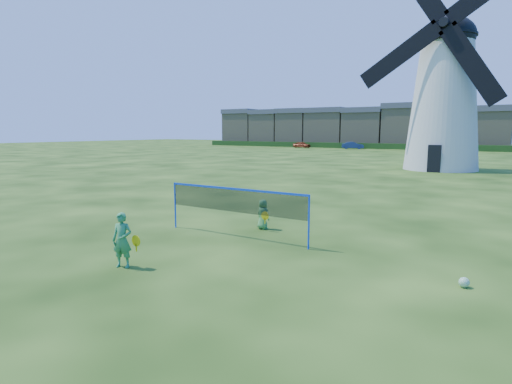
{
  "coord_description": "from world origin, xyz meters",
  "views": [
    {
      "loc": [
        6.76,
        -9.81,
        3.29
      ],
      "look_at": [
        0.2,
        0.5,
        1.5
      ],
      "focal_mm": 29.51,
      "sensor_mm": 36.0,
      "label": 1
    }
  ],
  "objects_px": {
    "player_boy": "(263,214)",
    "windmill": "(444,95)",
    "car_right": "(353,145)",
    "player_girl": "(122,240)",
    "play_ball": "(464,282)",
    "badminton_net": "(235,201)",
    "car_left": "(302,145)"
  },
  "relations": [
    {
      "from": "player_boy",
      "to": "windmill",
      "type": "bearing_deg",
      "value": -78.03
    },
    {
      "from": "windmill",
      "to": "car_right",
      "type": "relative_size",
      "value": 4.62
    },
    {
      "from": "player_girl",
      "to": "play_ball",
      "type": "height_order",
      "value": "player_girl"
    },
    {
      "from": "badminton_net",
      "to": "player_girl",
      "type": "bearing_deg",
      "value": -99.45
    },
    {
      "from": "player_boy",
      "to": "car_right",
      "type": "xyz_separation_m",
      "value": [
        -18.69,
        61.27,
        0.13
      ]
    },
    {
      "from": "badminton_net",
      "to": "car_right",
      "type": "xyz_separation_m",
      "value": [
        -18.55,
        62.67,
        -0.5
      ]
    },
    {
      "from": "play_ball",
      "to": "car_left",
      "type": "distance_m",
      "value": 72.47
    },
    {
      "from": "player_boy",
      "to": "badminton_net",
      "type": "bearing_deg",
      "value": 99.12
    },
    {
      "from": "car_left",
      "to": "player_girl",
      "type": "bearing_deg",
      "value": -154.51
    },
    {
      "from": "badminton_net",
      "to": "play_ball",
      "type": "height_order",
      "value": "badminton_net"
    },
    {
      "from": "windmill",
      "to": "badminton_net",
      "type": "height_order",
      "value": "windmill"
    },
    {
      "from": "player_girl",
      "to": "car_right",
      "type": "bearing_deg",
      "value": 82.7
    },
    {
      "from": "player_girl",
      "to": "car_right",
      "type": "relative_size",
      "value": 0.35
    },
    {
      "from": "play_ball",
      "to": "windmill",
      "type": "bearing_deg",
      "value": 99.99
    },
    {
      "from": "player_girl",
      "to": "player_boy",
      "type": "distance_m",
      "value": 5.28
    },
    {
      "from": "play_ball",
      "to": "car_right",
      "type": "xyz_separation_m",
      "value": [
        -25.08,
        63.53,
        0.53
      ]
    },
    {
      "from": "car_left",
      "to": "car_right",
      "type": "distance_m",
      "value": 10.05
    },
    {
      "from": "player_boy",
      "to": "car_right",
      "type": "relative_size",
      "value": 0.26
    },
    {
      "from": "windmill",
      "to": "play_ball",
      "type": "distance_m",
      "value": 29.91
    },
    {
      "from": "player_boy",
      "to": "car_left",
      "type": "relative_size",
      "value": 0.29
    },
    {
      "from": "windmill",
      "to": "car_right",
      "type": "bearing_deg",
      "value": 119.97
    },
    {
      "from": "play_ball",
      "to": "car_left",
      "type": "height_order",
      "value": "car_left"
    },
    {
      "from": "player_girl",
      "to": "windmill",
      "type": "bearing_deg",
      "value": 63.87
    },
    {
      "from": "play_ball",
      "to": "car_left",
      "type": "xyz_separation_m",
      "value": [
        -35.13,
        63.39,
        0.48
      ]
    },
    {
      "from": "windmill",
      "to": "player_girl",
      "type": "bearing_deg",
      "value": -93.75
    },
    {
      "from": "play_ball",
      "to": "car_right",
      "type": "bearing_deg",
      "value": 111.54
    },
    {
      "from": "player_boy",
      "to": "car_right",
      "type": "height_order",
      "value": "car_right"
    },
    {
      "from": "badminton_net",
      "to": "car_left",
      "type": "distance_m",
      "value": 68.77
    },
    {
      "from": "play_ball",
      "to": "badminton_net",
      "type": "bearing_deg",
      "value": 172.53
    },
    {
      "from": "play_ball",
      "to": "player_girl",
      "type": "bearing_deg",
      "value": -157.54
    },
    {
      "from": "windmill",
      "to": "player_boy",
      "type": "height_order",
      "value": "windmill"
    },
    {
      "from": "player_girl",
      "to": "player_boy",
      "type": "xyz_separation_m",
      "value": [
        0.77,
        5.22,
        -0.17
      ]
    }
  ]
}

